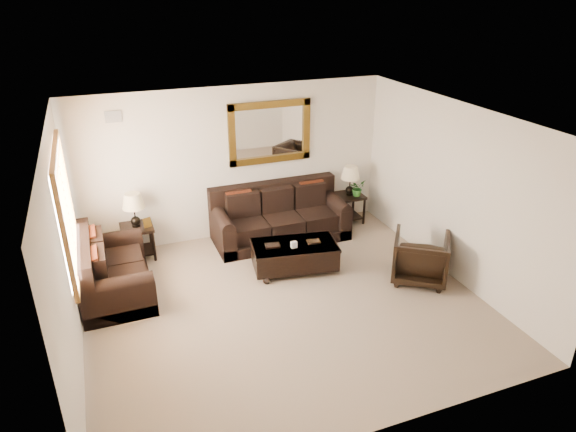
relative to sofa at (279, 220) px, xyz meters
name	(u,v)px	position (x,y,z in m)	size (l,w,h in m)	color
room	(285,220)	(-0.66, -2.03, 1.00)	(5.51, 5.01, 2.71)	#84745B
window	(66,210)	(-3.36, -1.13, 1.20)	(0.07, 1.96, 1.66)	white
mirror	(270,132)	(0.00, 0.43, 1.50)	(1.50, 0.06, 1.10)	#4E2B0F
air_vent	(113,117)	(-2.56, 0.45, 2.00)	(0.25, 0.02, 0.18)	#999999
sofa	(279,220)	(0.00, 0.00, 0.00)	(2.37, 1.02, 0.97)	black
loveseat	(111,273)	(-2.96, -0.85, -0.01)	(0.99, 1.67, 0.94)	black
end_table_left	(135,216)	(-2.45, 0.16, 0.40)	(0.52, 0.52, 1.15)	black
end_table_right	(350,186)	(1.49, 0.17, 0.38)	(0.51, 0.51, 1.12)	black
coffee_table	(294,254)	(-0.17, -1.16, -0.07)	(1.45, 0.94, 0.57)	black
armchair	(421,255)	(1.54, -2.13, 0.06)	(0.81, 0.76, 0.83)	black
potted_plant	(357,190)	(1.60, 0.08, 0.32)	(0.28, 0.31, 0.24)	#21541D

